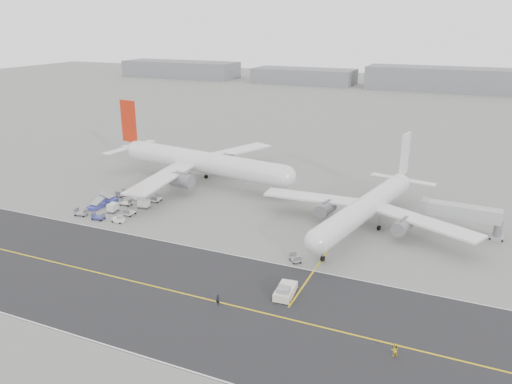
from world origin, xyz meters
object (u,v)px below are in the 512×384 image
at_px(pushback_tug, 285,291).
at_px(ground_crew_b, 395,350).
at_px(jet_bridge, 462,213).
at_px(ground_crew_a, 218,300).
at_px(airliner_a, 199,161).
at_px(airliner_b, 367,206).

xyz_separation_m(pushback_tug, ground_crew_b, (18.39, -8.40, 0.09)).
height_order(jet_bridge, ground_crew_a, jet_bridge).
bearing_deg(jet_bridge, airliner_a, 176.05).
bearing_deg(pushback_tug, ground_crew_b, -29.40).
relative_size(airliner_b, ground_crew_a, 26.31).
bearing_deg(ground_crew_a, ground_crew_b, -4.88).
xyz_separation_m(airliner_b, ground_crew_a, (-14.42, -39.85, -3.91)).
height_order(jet_bridge, ground_crew_b, jet_bridge).
height_order(pushback_tug, jet_bridge, jet_bridge).
xyz_separation_m(airliner_b, ground_crew_b, (12.52, -41.52, -3.87)).
distance_m(pushback_tug, ground_crew_b, 20.22).
distance_m(airliner_a, airliner_b, 49.93).
distance_m(airliner_b, pushback_tug, 33.87).
bearing_deg(ground_crew_a, airliner_a, 121.10).
relative_size(airliner_a, pushback_tug, 7.94).
relative_size(jet_bridge, ground_crew_a, 9.10).
distance_m(pushback_tug, ground_crew_a, 10.88).
bearing_deg(airliner_a, jet_bridge, -89.00).
height_order(pushback_tug, ground_crew_a, pushback_tug).
distance_m(jet_bridge, ground_crew_a, 55.63).
distance_m(airliner_b, ground_crew_a, 42.56).
relative_size(pushback_tug, ground_crew_b, 3.88).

